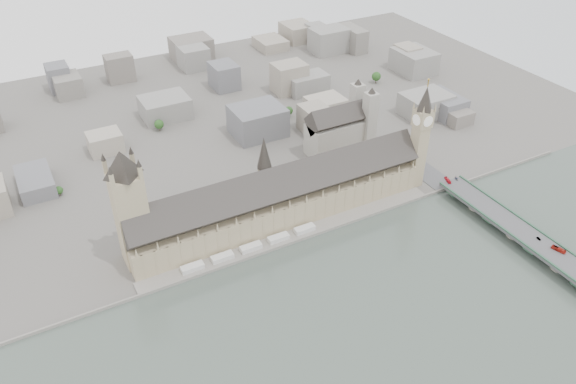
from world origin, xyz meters
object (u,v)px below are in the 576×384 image
palace_of_westminster (279,198)px  red_bus_north (448,180)px  car_approach (457,179)px  westminster_bridge (508,227)px  victoria_tower (129,203)px  red_bus_south (559,249)px  elizabeth_tower (421,130)px  car_silver (539,239)px  westminster_abbey (341,129)px

palace_of_westminster → red_bus_north: 162.37m
palace_of_westminster → car_approach: (167.91, -36.38, -11.74)m
palace_of_westminster → car_approach: size_ratio=53.89×
palace_of_westminster → car_approach: bearing=-12.2°
westminster_bridge → red_bus_north: (-3.89, 71.98, 6.50)m
victoria_tower → red_bus_north: bearing=-8.4°
victoria_tower → red_bus_south: victoria_tower is taller
elizabeth_tower → victoria_tower: (-260.00, 18.00, -2.88)m
red_bus_north → car_approach: red_bus_north is taller
red_bus_south → car_silver: bearing=81.3°
westminster_bridge → red_bus_south: size_ratio=29.01×
red_bus_north → red_bus_south: bearing=-70.8°
westminster_abbey → red_bus_north: westminster_abbey is taller
elizabeth_tower → westminster_bridge: 111.81m
red_bus_south → car_approach: size_ratio=2.28×
victoria_tower → red_bus_north: victoria_tower is taller
red_bus_south → palace_of_westminster: bearing=122.0°
westminster_bridge → car_approach: 71.31m
red_bus_south → car_approach: bearing=74.0°
red_bus_north → westminster_abbey: bearing=127.8°
victoria_tower → red_bus_south: size_ratio=8.93×
car_approach → westminster_abbey: bearing=138.0°
red_bus_south → elizabeth_tower: bearing=86.1°
westminster_bridge → red_bus_south: 45.77m
palace_of_westminster → elizabeth_tower: 142.94m
westminster_abbey → palace_of_westminster: bearing=-145.8°
elizabeth_tower → westminster_abbey: size_ratio=1.58×
elizabeth_tower → red_bus_north: bearing=-49.5°
westminster_abbey → red_bus_north: (47.19, -110.52, -13.46)m
victoria_tower → westminster_bridge: (284.00, -113.50, -50.08)m
palace_of_westminster → car_silver: 213.48m
elizabeth_tower → westminster_bridge: (24.00, -95.50, -52.96)m
elizabeth_tower → westminster_abbey: elizabeth_tower is taller
westminster_bridge → car_silver: bearing=-83.6°
red_bus_south → westminster_bridge: bearing=80.9°
elizabeth_tower → victoria_tower: elizabeth_tower is taller
westminster_bridge → red_bus_north: bearing=93.1°
elizabeth_tower → red_bus_south: 150.77m
victoria_tower → car_approach: bearing=-8.4°
westminster_abbey → car_silver: westminster_abbey is taller
palace_of_westminster → westminster_bridge: bearing=-33.5°
westminster_bridge → westminster_abbey: westminster_abbey is taller
red_bus_north → red_bus_south: (9.13, -116.96, 0.19)m
victoria_tower → westminster_abbey: bearing=16.5°
westminster_abbey → car_approach: westminster_abbey is taller
victoria_tower → car_silver: size_ratio=24.94×
westminster_abbey → red_bus_south: 234.72m
car_silver → car_approach: size_ratio=0.82×
red_bus_north → car_silver: 99.85m
westminster_bridge → palace_of_westminster: bearing=146.5°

